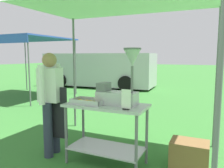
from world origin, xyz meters
TOP-DOWN VIEW (x-y plane):
  - ground_plane at (0.00, 6.00)m, footprint 70.00×70.00m
  - stall_canopy at (0.14, 0.92)m, footprint 3.04×2.51m
  - donut_cart at (0.14, 0.82)m, footprint 1.17×0.57m
  - donut_tray at (-0.10, 0.75)m, footprint 0.48×0.28m
  - donut_fryer at (0.33, 0.88)m, footprint 0.62×0.28m
  - menu_sign at (0.52, 0.63)m, footprint 0.13×0.05m
  - vendor at (-0.77, 0.73)m, footprint 0.46×0.54m
  - supply_crate at (1.26, 1.17)m, footprint 0.51×0.37m
  - van_silver at (-3.89, 8.22)m, footprint 5.65×2.33m
  - neighbour_tent at (-5.04, 4.43)m, footprint 2.91×2.74m

SIDE VIEW (x-z plane):
  - ground_plane at x=0.00m, z-range 0.00..0.00m
  - supply_crate at x=1.26m, z-range 0.00..0.39m
  - donut_cart at x=0.14m, z-range 0.19..1.07m
  - van_silver at x=-3.89m, z-range 0.03..1.72m
  - donut_tray at x=-0.10m, z-range 0.87..0.94m
  - vendor at x=-0.77m, z-range 0.10..1.71m
  - menu_sign at x=0.52m, z-range 0.86..1.12m
  - donut_fryer at x=0.33m, z-range 0.75..1.54m
  - neighbour_tent at x=-5.04m, z-range 1.05..3.29m
  - stall_canopy at x=0.14m, z-range 1.12..3.52m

